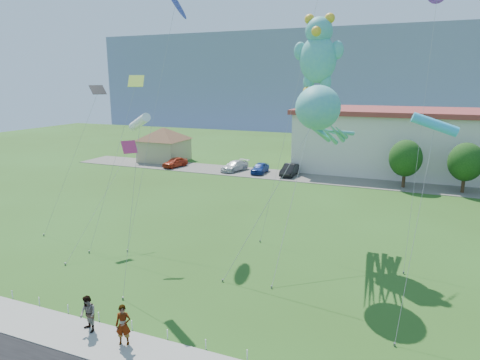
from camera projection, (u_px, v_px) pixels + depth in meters
name	position (u px, v px, depth m)	size (l,w,h in m)	color
ground	(164.00, 321.00, 21.51)	(160.00, 160.00, 0.00)	#294914
sidewalk	(131.00, 351.00, 19.03)	(80.00, 2.50, 0.10)	gray
parking_strip	(317.00, 178.00, 53.00)	(70.00, 6.00, 0.06)	#59544C
hill_ridge	(382.00, 79.00, 126.66)	(160.00, 50.00, 25.00)	slate
pavilion	(164.00, 141.00, 63.99)	(9.20, 9.20, 5.00)	tan
rope_fence	(149.00, 330.00, 20.29)	(26.05, 0.05, 0.50)	white
tree_near	(405.00, 158.00, 47.60)	(3.60, 3.60, 5.47)	#3F2B19
tree_mid	(466.00, 162.00, 45.36)	(3.60, 3.60, 5.47)	#3F2B19
pedestrian_left	(123.00, 325.00, 19.23)	(0.70, 0.46, 1.91)	gray
pedestrian_right	(88.00, 314.00, 20.24)	(0.87, 0.68, 1.80)	gray
parked_car_red	(175.00, 162.00, 59.61)	(1.61, 3.99, 1.36)	#AF2C15
parked_car_white	(235.00, 166.00, 57.12)	(1.85, 4.55, 1.32)	silver
parked_car_blue	(260.00, 168.00, 55.67)	(1.58, 3.93, 1.34)	navy
parked_car_black	(290.00, 170.00, 54.27)	(1.53, 4.39, 1.45)	black
octopus_kite	(322.00, 119.00, 27.13)	(5.80, 11.61, 11.55)	teal
teddy_bear_kite	(318.00, 53.00, 30.64)	(3.60, 11.04, 16.42)	teal
small_kite_black	(92.00, 106.00, 33.21)	(3.66, 4.61, 11.55)	black
small_kite_white	(139.00, 123.00, 24.34)	(0.76, 4.21, 9.92)	white
small_kite_cyan	(434.00, 126.00, 20.91)	(1.18, 5.62, 10.13)	#31B3DF
small_kite_blue	(174.00, 7.00, 34.17)	(1.80, 9.48, 18.71)	#2327CB
small_kite_pink	(124.00, 157.00, 32.22)	(1.29, 7.75, 7.28)	#D32F64
small_kite_yellow	(131.00, 100.00, 30.85)	(2.09, 5.31, 12.20)	#B8E736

